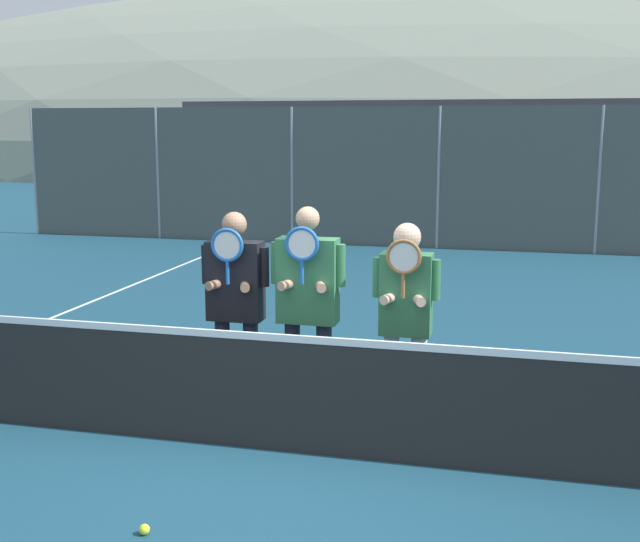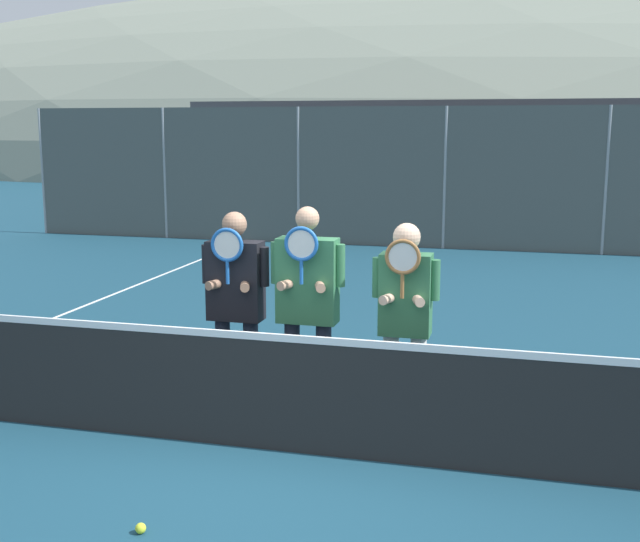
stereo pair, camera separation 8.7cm
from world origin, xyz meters
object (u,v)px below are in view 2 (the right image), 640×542
object	(u,v)px
player_leftmost	(236,296)
car_left_of_center	(462,194)
car_far_left	(271,191)
tennis_ball_on_court	(141,528)
player_center_right	(405,311)
player_center_left	(307,298)

from	to	relation	value
player_leftmost	car_left_of_center	bearing A→B (deg)	86.73
car_far_left	car_left_of_center	size ratio (longest dim) A/B	1.03
car_far_left	tennis_ball_on_court	size ratio (longest dim) A/B	63.13
player_center_right	player_leftmost	bearing A→B (deg)	178.05
car_far_left	player_center_right	bearing A→B (deg)	-67.16
player_center_left	car_far_left	xyz separation A→B (m)	(-4.59, 12.83, -0.20)
car_far_left	tennis_ball_on_court	distance (m)	15.46
player_leftmost	car_left_of_center	distance (m)	13.16
car_far_left	tennis_ball_on_court	world-z (taller)	car_far_left
car_left_of_center	player_center_left	bearing A→B (deg)	-90.41
player_center_right	tennis_ball_on_court	bearing A→B (deg)	-122.46
player_center_left	car_left_of_center	bearing A→B (deg)	89.59
player_leftmost	tennis_ball_on_court	bearing A→B (deg)	-85.76
player_center_right	car_far_left	xyz separation A→B (m)	(-5.40, 12.82, -0.14)
player_center_left	player_center_right	xyz separation A→B (m)	(0.81, 0.01, -0.06)
tennis_ball_on_court	player_center_left	bearing A→B (deg)	76.31
player_leftmost	car_far_left	world-z (taller)	player_leftmost
player_center_right	car_left_of_center	world-z (taller)	player_center_right
player_center_left	car_far_left	distance (m)	13.63
tennis_ball_on_court	player_leftmost	bearing A→B (deg)	94.24
player_center_right	car_far_left	bearing A→B (deg)	112.84
player_center_right	car_left_of_center	distance (m)	13.21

